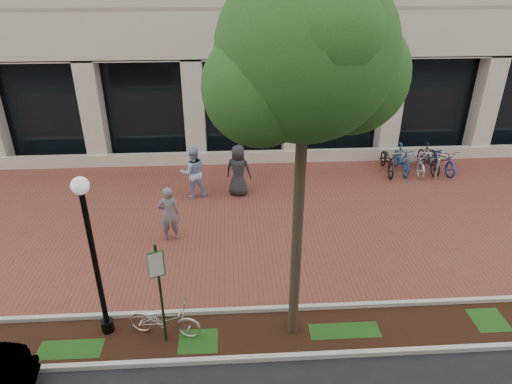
{
  "coord_description": "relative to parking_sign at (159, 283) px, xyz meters",
  "views": [
    {
      "loc": [
        -0.61,
        -12.96,
        7.61
      ],
      "look_at": [
        0.13,
        -0.8,
        1.34
      ],
      "focal_mm": 32.0,
      "sensor_mm": 36.0,
      "label": 1
    }
  ],
  "objects": [
    {
      "name": "ground",
      "position": [
        2.16,
        5.33,
        -1.62
      ],
      "size": [
        120.0,
        120.0,
        0.0
      ],
      "primitive_type": "plane",
      "color": "black",
      "rests_on": "ground"
    },
    {
      "name": "locked_bicycle",
      "position": [
        -0.02,
        0.21,
        -1.18
      ],
      "size": [
        1.76,
        0.93,
        0.88
      ],
      "primitive_type": "imported",
      "rotation": [
        0.0,
        0.0,
        1.36
      ],
      "color": "silver",
      "rests_on": "ground"
    },
    {
      "name": "bike_rack_cluster",
      "position": [
        8.83,
        8.54,
        -1.1
      ],
      "size": [
        3.06,
        1.98,
        1.11
      ],
      "rotation": [
        0.0,
        0.0,
        0.03
      ],
      "color": "black",
      "rests_on": "ground"
    },
    {
      "name": "bollard",
      "position": [
        9.42,
        7.77,
        -1.18
      ],
      "size": [
        0.12,
        0.12,
        0.87
      ],
      "color": "silver",
      "rests_on": "ground"
    },
    {
      "name": "parking_sign",
      "position": [
        0.0,
        0.0,
        0.0
      ],
      "size": [
        0.34,
        0.07,
        2.56
      ],
      "rotation": [
        0.0,
        0.0,
        0.41
      ],
      "color": "#123315",
      "rests_on": "ground"
    },
    {
      "name": "planting_strip",
      "position": [
        2.16,
        0.08,
        -1.61
      ],
      "size": [
        40.0,
        1.5,
        0.01
      ],
      "primitive_type": "cube",
      "color": "black",
      "rests_on": "ground"
    },
    {
      "name": "pedestrian_mid",
      "position": [
        0.23,
        6.96,
        -0.68
      ],
      "size": [
        1.04,
        0.88,
        1.88
      ],
      "primitive_type": "imported",
      "rotation": [
        0.0,
        0.0,
        3.34
      ],
      "color": "#9CB7E9",
      "rests_on": "ground"
    },
    {
      "name": "curb_street_side",
      "position": [
        2.16,
        -0.67,
        -1.56
      ],
      "size": [
        40.0,
        0.12,
        0.12
      ],
      "primitive_type": "cube",
      "color": "beige",
      "rests_on": "ground"
    },
    {
      "name": "curb_plaza_side",
      "position": [
        2.16,
        0.83,
        -1.56
      ],
      "size": [
        40.0,
        0.12,
        0.12
      ],
      "primitive_type": "cube",
      "color": "beige",
      "rests_on": "ground"
    },
    {
      "name": "street_tree",
      "position": [
        2.9,
        0.17,
        4.39
      ],
      "size": [
        3.7,
        3.09,
        7.76
      ],
      "color": "#483B29",
      "rests_on": "ground"
    },
    {
      "name": "pedestrian_right",
      "position": [
        1.81,
        7.0,
        -0.68
      ],
      "size": [
        1.05,
        0.84,
        1.88
      ],
      "primitive_type": "imported",
      "rotation": [
        0.0,
        0.0,
        2.85
      ],
      "color": "#27282C",
      "rests_on": "ground"
    },
    {
      "name": "lamppost",
      "position": [
        -1.36,
        0.39,
        0.59
      ],
      "size": [
        0.36,
        0.36,
        3.9
      ],
      "color": "black",
      "rests_on": "ground"
    },
    {
      "name": "pedestrian_left",
      "position": [
        -0.32,
        4.2,
        -0.75
      ],
      "size": [
        0.69,
        0.51,
        1.74
      ],
      "primitive_type": "imported",
      "rotation": [
        0.0,
        0.0,
        3.29
      ],
      "color": "slate",
      "rests_on": "ground"
    },
    {
      "name": "brick_plaza",
      "position": [
        2.16,
        5.33,
        -1.61
      ],
      "size": [
        40.0,
        9.0,
        0.01
      ],
      "primitive_type": "cube",
      "color": "brown",
      "rests_on": "ground"
    }
  ]
}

